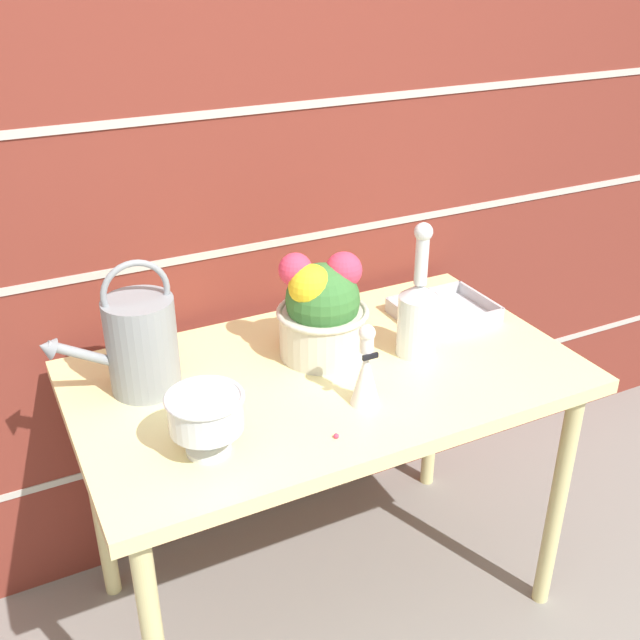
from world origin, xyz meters
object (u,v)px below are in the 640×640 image
Objects in this scene: watering_can at (140,342)px; flower_planter at (322,309)px; figurine_vase at (366,372)px; crystal_pedestal_bowl at (206,414)px; wire_tray at (444,313)px; glass_decanter at (418,312)px.

watering_can is 1.18× the size of flower_planter.
figurine_vase is at bearing -33.82° from watering_can.
watering_can is 0.30m from crystal_pedestal_bowl.
wire_tray is at bearing -0.49° from watering_can.
watering_can is 0.93× the size of glass_decanter.
crystal_pedestal_bowl reaches higher than wire_tray.
flower_planter is 0.23m from glass_decanter.
watering_can is at bearing 146.18° from figurine_vase.
crystal_pedestal_bowl is 0.46× the size of glass_decanter.
watering_can is 0.51m from figurine_vase.
figurine_vase is 0.49m from wire_tray.
flower_planter reaches higher than wire_tray.
crystal_pedestal_bowl is 0.61m from glass_decanter.
figurine_vase is at bearing -92.99° from flower_planter.
crystal_pedestal_bowl is at bearing -79.98° from watering_can.
glass_decanter reaches higher than flower_planter.
flower_planter is (0.38, 0.25, 0.03)m from crystal_pedestal_bowl.
wire_tray is at bearing 34.21° from figurine_vase.
glass_decanter is 1.75× the size of figurine_vase.
figurine_vase is (0.37, 0.01, -0.01)m from crystal_pedestal_bowl.
crystal_pedestal_bowl is 0.82m from wire_tray.
glass_decanter is 0.27m from figurine_vase.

